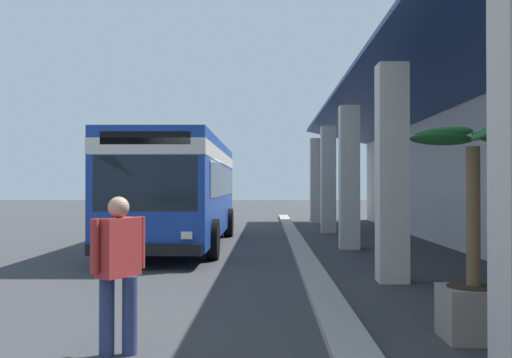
% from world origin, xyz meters
% --- Properties ---
extents(ground, '(120.00, 120.00, 0.00)m').
position_xyz_m(ground, '(0.00, 8.00, 0.00)').
color(ground, '#38383A').
extents(curb_strip, '(35.63, 0.50, 0.12)m').
position_xyz_m(curb_strip, '(-0.77, 3.18, 0.06)').
color(curb_strip, '#9E998E').
rests_on(curb_strip, ground).
extents(transit_bus, '(11.22, 2.89, 3.34)m').
position_xyz_m(transit_bus, '(-1.82, -0.36, 1.85)').
color(transit_bus, '#193D9E').
rests_on(transit_bus, ground).
extents(pedestrian, '(0.55, 0.47, 1.68)m').
position_xyz_m(pedestrian, '(10.13, 0.69, 0.95)').
color(pedestrian, navy).
rests_on(pedestrian, ground).
extents(potted_palm, '(1.81, 1.61, 2.55)m').
position_xyz_m(potted_palm, '(9.41, 4.68, 0.76)').
color(potted_palm, gray).
rests_on(potted_palm, ground).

